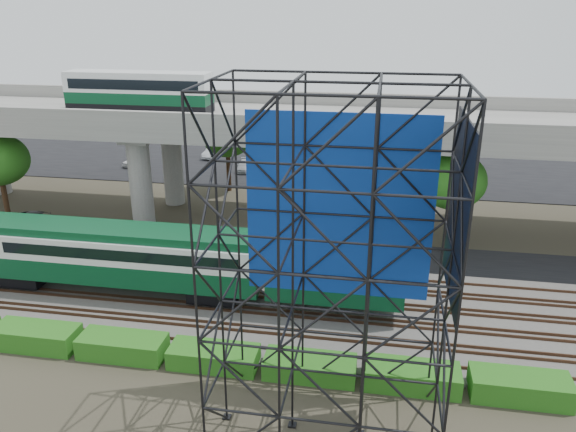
# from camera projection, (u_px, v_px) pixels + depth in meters

# --- Properties ---
(ground) EXTENTS (140.00, 140.00, 0.00)m
(ground) POSITION_uv_depth(u_px,v_px,m) (219.00, 320.00, 33.19)
(ground) COLOR #474233
(ground) RESTS_ON ground
(ballast_bed) EXTENTS (90.00, 12.00, 0.20)m
(ballast_bed) POSITION_uv_depth(u_px,v_px,m) (228.00, 302.00, 34.99)
(ballast_bed) COLOR slate
(ballast_bed) RESTS_ON ground
(service_road) EXTENTS (90.00, 5.00, 0.08)m
(service_road) POSITION_uv_depth(u_px,v_px,m) (258.00, 248.00, 42.84)
(service_road) COLOR black
(service_road) RESTS_ON ground
(parking_lot) EXTENTS (90.00, 18.00, 0.08)m
(parking_lot) POSITION_uv_depth(u_px,v_px,m) (303.00, 166.00, 64.49)
(parking_lot) COLOR black
(parking_lot) RESTS_ON ground
(harbor_water) EXTENTS (140.00, 40.00, 0.03)m
(harbor_water) POSITION_uv_depth(u_px,v_px,m) (324.00, 127.00, 84.77)
(harbor_water) COLOR #41576C
(harbor_water) RESTS_ON ground
(rail_tracks) EXTENTS (90.00, 9.52, 0.16)m
(rail_tracks) POSITION_uv_depth(u_px,v_px,m) (228.00, 300.00, 34.93)
(rail_tracks) COLOR #472D1E
(rail_tracks) RESTS_ON ballast_bed
(commuter_train) EXTENTS (29.30, 3.06, 4.30)m
(commuter_train) POSITION_uv_depth(u_px,v_px,m) (145.00, 256.00, 34.84)
(commuter_train) COLOR black
(commuter_train) RESTS_ON rail_tracks
(overpass) EXTENTS (80.00, 12.00, 12.40)m
(overpass) POSITION_uv_depth(u_px,v_px,m) (262.00, 127.00, 45.14)
(overpass) COLOR #9E9B93
(overpass) RESTS_ON ground
(scaffold_tower) EXTENTS (9.36, 6.36, 15.00)m
(scaffold_tower) POSITION_uv_depth(u_px,v_px,m) (331.00, 277.00, 22.03)
(scaffold_tower) COLOR black
(scaffold_tower) RESTS_ON ground
(hedge_strip) EXTENTS (34.60, 1.80, 1.20)m
(hedge_strip) POSITION_uv_depth(u_px,v_px,m) (214.00, 356.00, 28.86)
(hedge_strip) COLOR #1F6316
(hedge_strip) RESTS_ON ground
(trees) EXTENTS (40.94, 16.94, 7.69)m
(trees) POSITION_uv_depth(u_px,v_px,m) (217.00, 157.00, 46.85)
(trees) COLOR #382314
(trees) RESTS_ON ground
(suv) EXTENTS (5.53, 2.68, 1.52)m
(suv) POSITION_uv_depth(u_px,v_px,m) (40.00, 222.00, 45.79)
(suv) COLOR black
(suv) RESTS_ON service_road
(parked_cars) EXTENTS (39.19, 9.66, 1.30)m
(parked_cars) POSITION_uv_depth(u_px,v_px,m) (309.00, 161.00, 64.01)
(parked_cars) COLOR white
(parked_cars) RESTS_ON parking_lot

